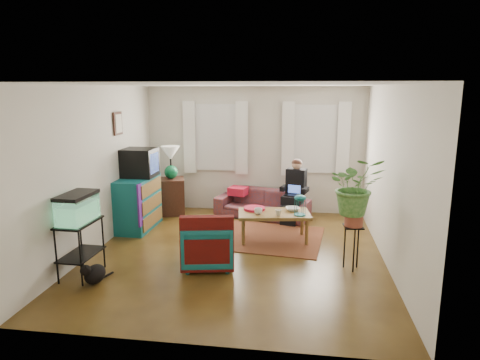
# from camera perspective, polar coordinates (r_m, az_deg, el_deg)

# --- Properties ---
(floor) EXTENTS (4.50, 5.00, 0.01)m
(floor) POSITION_cam_1_polar(r_m,az_deg,el_deg) (6.84, -0.48, -9.75)
(floor) COLOR #4F2B14
(floor) RESTS_ON ground
(ceiling) EXTENTS (4.50, 5.00, 0.01)m
(ceiling) POSITION_cam_1_polar(r_m,az_deg,el_deg) (6.36, -0.52, 12.59)
(ceiling) COLOR white
(ceiling) RESTS_ON wall_back
(wall_back) EXTENTS (4.50, 0.01, 2.60)m
(wall_back) POSITION_cam_1_polar(r_m,az_deg,el_deg) (8.92, 1.89, 4.03)
(wall_back) COLOR silver
(wall_back) RESTS_ON floor
(wall_front) EXTENTS (4.50, 0.01, 2.60)m
(wall_front) POSITION_cam_1_polar(r_m,az_deg,el_deg) (4.09, -5.73, -5.60)
(wall_front) COLOR silver
(wall_front) RESTS_ON floor
(wall_left) EXTENTS (0.01, 5.00, 2.60)m
(wall_left) POSITION_cam_1_polar(r_m,az_deg,el_deg) (7.16, -18.62, 1.43)
(wall_left) COLOR silver
(wall_left) RESTS_ON floor
(wall_right) EXTENTS (0.01, 5.00, 2.60)m
(wall_right) POSITION_cam_1_polar(r_m,az_deg,el_deg) (6.54, 19.41, 0.42)
(wall_right) COLOR silver
(wall_right) RESTS_ON floor
(window_left) EXTENTS (1.08, 0.04, 1.38)m
(window_left) POSITION_cam_1_polar(r_m,az_deg,el_deg) (8.99, -3.21, 5.68)
(window_left) COLOR white
(window_left) RESTS_ON wall_back
(window_right) EXTENTS (1.08, 0.04, 1.38)m
(window_right) POSITION_cam_1_polar(r_m,az_deg,el_deg) (8.82, 10.02, 5.40)
(window_right) COLOR white
(window_right) RESTS_ON wall_back
(curtains_left) EXTENTS (1.36, 0.06, 1.50)m
(curtains_left) POSITION_cam_1_polar(r_m,az_deg,el_deg) (8.91, -3.31, 5.62)
(curtains_left) COLOR white
(curtains_left) RESTS_ON wall_back
(curtains_right) EXTENTS (1.36, 0.06, 1.50)m
(curtains_right) POSITION_cam_1_polar(r_m,az_deg,el_deg) (8.75, 10.04, 5.34)
(curtains_right) COLOR white
(curtains_right) RESTS_ON wall_back
(picture_frame) EXTENTS (0.04, 0.32, 0.40)m
(picture_frame) POSITION_cam_1_polar(r_m,az_deg,el_deg) (7.82, -15.93, 7.25)
(picture_frame) COLOR #3D2616
(picture_frame) RESTS_ON wall_left
(area_rug) EXTENTS (2.18, 1.83, 0.01)m
(area_rug) POSITION_cam_1_polar(r_m,az_deg,el_deg) (7.54, 3.09, -7.61)
(area_rug) COLOR maroon
(area_rug) RESTS_ON floor
(sofa) EXTENTS (1.99, 1.23, 0.73)m
(sofa) POSITION_cam_1_polar(r_m,az_deg,el_deg) (8.64, 3.00, -2.57)
(sofa) COLOR brown
(sofa) RESTS_ON floor
(seated_person) EXTENTS (0.61, 0.68, 1.11)m
(seated_person) POSITION_cam_1_polar(r_m,az_deg,el_deg) (8.38, 7.29, -1.77)
(seated_person) COLOR black
(seated_person) RESTS_ON sofa
(side_table) EXTENTS (0.64, 0.64, 0.74)m
(side_table) POSITION_cam_1_polar(r_m,az_deg,el_deg) (8.95, -9.07, -2.15)
(side_table) COLOR #422D18
(side_table) RESTS_ON floor
(table_lamp) EXTENTS (0.48, 0.48, 0.68)m
(table_lamp) POSITION_cam_1_polar(r_m,az_deg,el_deg) (8.81, -9.22, 2.21)
(table_lamp) COLOR white
(table_lamp) RESTS_ON side_table
(dresser) EXTENTS (0.56, 1.08, 0.96)m
(dresser) POSITION_cam_1_polar(r_m,az_deg,el_deg) (8.11, -13.47, -3.00)
(dresser) COLOR #126D6E
(dresser) RESTS_ON floor
(crt_tv) EXTENTS (0.60, 0.55, 0.51)m
(crt_tv) POSITION_cam_1_polar(r_m,az_deg,el_deg) (8.05, -13.29, 2.28)
(crt_tv) COLOR black
(crt_tv) RESTS_ON dresser
(aquarium_stand) EXTENTS (0.41, 0.71, 0.77)m
(aquarium_stand) POSITION_cam_1_polar(r_m,az_deg,el_deg) (6.34, -20.46, -8.59)
(aquarium_stand) COLOR black
(aquarium_stand) RESTS_ON floor
(aquarium) EXTENTS (0.37, 0.64, 0.41)m
(aquarium) POSITION_cam_1_polar(r_m,az_deg,el_deg) (6.16, -20.86, -3.43)
(aquarium) COLOR #7FD899
(aquarium) RESTS_ON aquarium_stand
(black_cat) EXTENTS (0.35, 0.44, 0.32)m
(black_cat) POSITION_cam_1_polar(r_m,az_deg,el_deg) (6.10, -18.79, -11.55)
(black_cat) COLOR black
(black_cat) RESTS_ON floor
(armchair) EXTENTS (0.83, 0.80, 0.74)m
(armchair) POSITION_cam_1_polar(r_m,az_deg,el_deg) (6.29, -4.33, -8.16)
(armchair) COLOR #105763
(armchair) RESTS_ON floor
(serape_throw) EXTENTS (0.76, 0.31, 0.61)m
(serape_throw) POSITION_cam_1_polar(r_m,az_deg,el_deg) (5.97, -4.43, -7.71)
(serape_throw) COLOR #9E0A0A
(serape_throw) RESTS_ON armchair
(coffee_table) EXTENTS (1.28, 0.82, 0.50)m
(coffee_table) POSITION_cam_1_polar(r_m,az_deg,el_deg) (7.35, 4.52, -6.17)
(coffee_table) COLOR brown
(coffee_table) RESTS_ON floor
(cup_a) EXTENTS (0.15, 0.15, 0.11)m
(cup_a) POSITION_cam_1_polar(r_m,az_deg,el_deg) (7.14, 2.46, -4.17)
(cup_a) COLOR white
(cup_a) RESTS_ON coffee_table
(cup_b) EXTENTS (0.12, 0.12, 0.10)m
(cup_b) POSITION_cam_1_polar(r_m,az_deg,el_deg) (7.08, 5.14, -4.37)
(cup_b) COLOR beige
(cup_b) RESTS_ON coffee_table
(bowl) EXTENTS (0.27, 0.27, 0.06)m
(bowl) POSITION_cam_1_polar(r_m,az_deg,el_deg) (7.41, 7.01, -3.85)
(bowl) COLOR white
(bowl) RESTS_ON coffee_table
(snack_tray) EXTENTS (0.42, 0.42, 0.04)m
(snack_tray) POSITION_cam_1_polar(r_m,az_deg,el_deg) (7.40, 1.93, -3.82)
(snack_tray) COLOR #B21414
(snack_tray) RESTS_ON coffee_table
(birdcage) EXTENTS (0.22, 0.22, 0.35)m
(birdcage) POSITION_cam_1_polar(r_m,az_deg,el_deg) (7.12, 8.01, -3.31)
(birdcage) COLOR #115B6B
(birdcage) RESTS_ON coffee_table
(plant_stand) EXTENTS (0.31, 0.31, 0.65)m
(plant_stand) POSITION_cam_1_polar(r_m,az_deg,el_deg) (6.37, 14.72, -8.71)
(plant_stand) COLOR black
(plant_stand) RESTS_ON floor
(potted_plant) EXTENTS (0.82, 0.73, 0.82)m
(potted_plant) POSITION_cam_1_polar(r_m,az_deg,el_deg) (6.15, 15.09, -1.96)
(potted_plant) COLOR #599947
(potted_plant) RESTS_ON plant_stand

